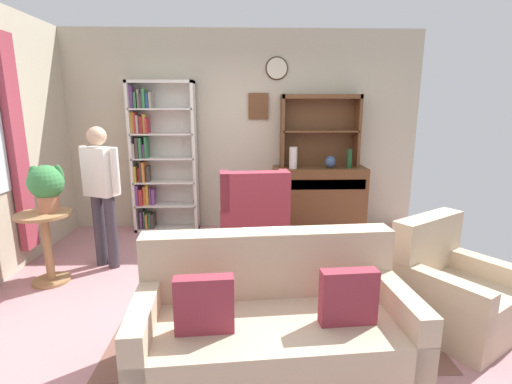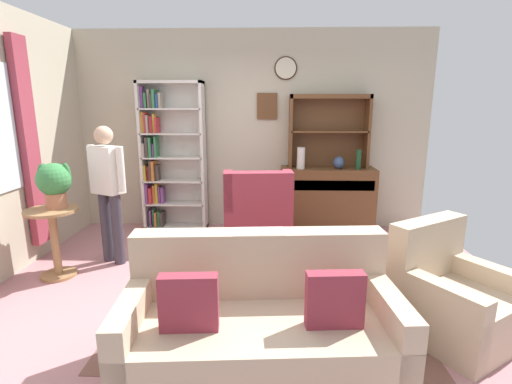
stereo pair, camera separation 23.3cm
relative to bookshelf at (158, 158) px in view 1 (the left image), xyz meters
The scene contains 17 objects.
ground_plane 2.52m from the bookshelf, 57.95° to the right, with size 5.40×4.60×0.02m, color #B27A7F.
wall_back 1.29m from the bookshelf, ahead, with size 5.00×0.09×2.80m.
area_rug 2.85m from the bookshelf, 57.73° to the right, with size 2.51×1.87×0.01m, color brown.
bookshelf is the anchor object (origin of this frame).
sideboard 2.34m from the bookshelf, ahead, with size 1.30×0.45×0.92m.
sideboard_hutch 2.33m from the bookshelf, ahead, with size 1.10×0.26×1.00m.
vase_tall 1.89m from the bookshelf, ahead, with size 0.11×0.11×0.30m, color beige.
vase_round 2.41m from the bookshelf, ahead, with size 0.15×0.15×0.17m, color #33476B.
bottle_wine 2.67m from the bookshelf, ahead, with size 0.07×0.07×0.27m, color #194223.
couch_floral 3.43m from the bookshelf, 65.46° to the right, with size 1.86×0.98×0.90m.
armchair_floral 3.94m from the bookshelf, 41.97° to the right, with size 1.05×1.06×0.88m.
wingback_chair 1.76m from the bookshelf, 36.72° to the right, with size 0.84×0.86×1.05m.
plant_stand 1.94m from the bookshelf, 115.26° to the right, with size 0.52×0.52×0.74m.
potted_plant_large 1.78m from the bookshelf, 115.00° to the right, with size 0.34×0.34×0.47m.
person_reading 1.33m from the bookshelf, 105.02° to the right, with size 0.50×0.33×1.56m.
coffee_table 2.63m from the bookshelf, 58.52° to the right, with size 0.80×0.50×0.42m.
book_stack 2.55m from the bookshelf, 60.80° to the right, with size 0.20×0.14×0.10m.
Camera 1 is at (-0.02, -3.39, 1.78)m, focal length 26.59 mm.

